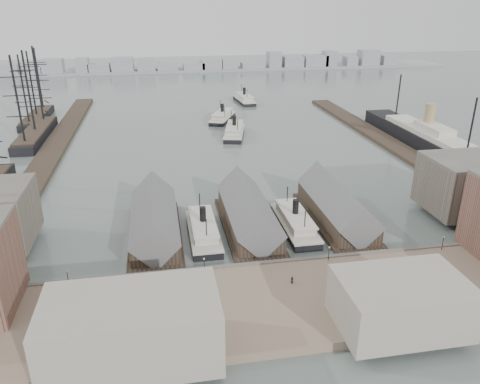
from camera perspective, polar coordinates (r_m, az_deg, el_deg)
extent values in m
plane|color=#515E5A|center=(118.85, 2.59, -8.16)|extent=(900.00, 900.00, 0.00)
cube|color=#786351|center=(102.10, 5.11, -13.30)|extent=(180.00, 30.00, 2.00)
cube|color=#59544C|center=(113.93, 3.18, -8.97)|extent=(180.00, 1.20, 2.30)
cube|color=#2D231C|center=(213.05, -21.93, 4.57)|extent=(10.00, 220.00, 1.60)
cube|color=#2D231C|center=(223.09, 17.34, 5.95)|extent=(10.00, 180.00, 1.60)
cube|color=#2D231C|center=(130.23, -10.27, -5.30)|extent=(14.00, 42.00, 1.20)
cube|color=#2D231C|center=(129.72, -10.36, -3.89)|extent=(12.00, 36.00, 5.00)
cube|color=#59595B|center=(128.60, -10.44, -2.85)|extent=(12.60, 37.00, 12.60)
cube|color=#2D231C|center=(132.27, 1.08, -4.45)|extent=(14.00, 42.00, 1.20)
cube|color=#2D231C|center=(131.77, 1.00, -3.06)|extent=(12.00, 36.00, 5.00)
cube|color=#59595B|center=(130.67, 1.01, -2.03)|extent=(12.60, 37.00, 12.60)
cube|color=#2D231C|center=(139.23, 11.65, -3.50)|extent=(14.00, 42.00, 1.20)
cube|color=#2D231C|center=(138.76, 11.60, -2.17)|extent=(12.00, 36.00, 5.00)
cube|color=#59595B|center=(137.71, 11.69, -1.19)|extent=(12.60, 37.00, 12.60)
cube|color=#60564C|center=(155.15, 26.65, 0.81)|extent=(28.00, 20.00, 15.00)
cube|color=gray|center=(96.51, 19.01, -12.64)|extent=(24.00, 16.00, 10.00)
cube|color=gray|center=(85.88, -12.98, -15.94)|extent=(30.00, 16.00, 12.00)
cylinder|color=black|center=(110.73, -20.24, -9.91)|extent=(0.16, 0.16, 3.60)
sphere|color=beige|center=(109.77, -20.37, -9.06)|extent=(0.44, 0.44, 0.44)
cylinder|color=black|center=(108.91, -4.38, -8.99)|extent=(0.16, 0.16, 3.60)
sphere|color=beige|center=(107.93, -4.41, -8.13)|extent=(0.44, 0.44, 0.44)
cylinder|color=black|center=(115.15, 10.76, -7.47)|extent=(0.16, 0.16, 3.60)
sphere|color=beige|center=(114.23, 10.83, -6.64)|extent=(0.44, 0.44, 0.44)
cylinder|color=black|center=(128.29, 23.47, -5.79)|extent=(0.16, 0.16, 3.60)
sphere|color=beige|center=(127.46, 23.60, -5.03)|extent=(0.44, 0.44, 0.44)
cube|color=gray|center=(444.17, -7.34, 14.65)|extent=(500.00, 40.00, 2.00)
cube|color=gray|center=(449.91, -26.58, 13.17)|extent=(20.65, 14.00, 10.28)
cube|color=gray|center=(444.75, -23.82, 13.34)|extent=(14.71, 14.00, 7.23)
cube|color=gray|center=(441.12, -21.86, 13.96)|extent=(17.63, 14.00, 13.23)
cube|color=gray|center=(437.06, -18.64, 14.34)|extent=(10.74, 14.00, 13.58)
cube|color=gray|center=(435.70, -16.78, 14.20)|extent=(18.06, 14.00, 8.64)
cube|color=gray|center=(433.73, -14.11, 14.74)|extent=(18.55, 14.00, 13.29)
cube|color=gray|center=(433.01, -11.35, 14.91)|extent=(15.33, 14.00, 12.47)
cube|color=gray|center=(433.37, -8.82, 14.83)|extent=(17.56, 14.00, 8.72)
cube|color=gray|center=(434.71, -5.65, 14.93)|extent=(18.76, 14.00, 7.63)
cube|color=gray|center=(436.11, -3.51, 15.20)|extent=(17.61, 14.00, 10.35)
cube|color=gray|center=(438.31, -1.33, 15.26)|extent=(13.38, 14.00, 10.30)
cube|color=gray|center=(442.36, 1.53, 15.10)|extent=(20.73, 14.00, 6.75)
cube|color=gray|center=(446.29, 4.16, 15.69)|extent=(11.51, 14.00, 15.57)
cube|color=gray|center=(451.22, 6.43, 15.41)|extent=(18.17, 14.00, 11.26)
cube|color=gray|center=(457.77, 9.14, 15.41)|extent=(21.81, 14.00, 11.83)
cube|color=gray|center=(462.23, 10.84, 15.59)|extent=(11.12, 14.00, 15.50)
cube|color=gray|center=(470.18, 13.25, 15.20)|extent=(10.90, 14.00, 10.29)
cube|color=gray|center=(477.26, 15.37, 15.43)|extent=(17.95, 14.00, 15.72)
cube|color=gray|center=(486.32, 17.55, 15.01)|extent=(14.21, 14.00, 10.51)
cube|color=black|center=(129.11, -4.48, -5.12)|extent=(7.52, 26.32, 1.69)
cube|color=beige|center=(128.55, -4.49, -4.63)|extent=(7.90, 26.32, 0.47)
cube|color=beige|center=(127.96, -4.51, -4.11)|extent=(6.11, 18.80, 2.07)
cube|color=beige|center=(127.37, -4.53, -3.58)|extent=(6.58, 20.68, 0.38)
cylinder|color=black|center=(126.48, -4.56, -2.74)|extent=(1.69, 1.69, 4.23)
cylinder|color=black|center=(134.23, -4.93, -1.29)|extent=(0.28, 0.28, 5.64)
cylinder|color=black|center=(119.00, -4.13, -4.54)|extent=(0.28, 0.28, 5.64)
cube|color=black|center=(133.84, 6.68, -4.15)|extent=(7.63, 26.70, 1.72)
cube|color=beige|center=(133.29, 6.70, -3.67)|extent=(8.01, 26.70, 0.48)
cube|color=beige|center=(132.71, 6.73, -3.16)|extent=(6.20, 19.07, 2.10)
cube|color=beige|center=(132.14, 6.76, -2.63)|extent=(6.67, 20.98, 0.38)
cylinder|color=black|center=(131.27, 6.80, -1.81)|extent=(1.72, 1.72, 4.29)
cylinder|color=black|center=(138.86, 5.79, -0.44)|extent=(0.29, 0.29, 5.72)
cylinder|color=black|center=(123.96, 7.92, -3.49)|extent=(0.29, 0.29, 5.72)
cube|color=black|center=(224.13, -0.70, 7.09)|extent=(14.49, 29.52, 1.83)
cube|color=beige|center=(223.79, -0.70, 7.41)|extent=(14.88, 29.61, 0.51)
cube|color=beige|center=(223.42, -0.70, 7.77)|extent=(11.12, 21.27, 2.23)
cube|color=beige|center=(223.06, -0.71, 8.12)|extent=(12.09, 23.36, 0.41)
cylinder|color=black|center=(222.52, -0.71, 8.67)|extent=(1.83, 1.83, 4.57)
cylinder|color=black|center=(231.32, -1.09, 9.16)|extent=(0.30, 0.30, 6.09)
cylinder|color=black|center=(213.84, -0.30, 8.05)|extent=(0.30, 0.30, 6.09)
cube|color=black|center=(253.27, -2.15, 8.88)|extent=(17.67, 27.68, 1.73)
cube|color=beige|center=(252.98, -2.16, 9.15)|extent=(18.02, 27.83, 0.48)
cube|color=beige|center=(252.67, -2.16, 9.45)|extent=(13.31, 20.07, 2.11)
cube|color=beige|center=(252.37, -2.16, 9.74)|extent=(14.51, 22.02, 0.38)
cylinder|color=black|center=(251.91, -2.17, 10.21)|extent=(1.73, 1.73, 4.31)
cylinder|color=black|center=(260.30, -2.45, 10.57)|extent=(0.29, 0.29, 5.75)
cylinder|color=black|center=(243.62, -1.88, 9.74)|extent=(0.29, 0.29, 5.75)
cube|color=black|center=(299.00, 0.53, 11.01)|extent=(9.96, 28.07, 1.77)
cube|color=beige|center=(298.75, 0.53, 11.26)|extent=(10.36, 28.10, 0.49)
cube|color=beige|center=(298.48, 0.53, 11.51)|extent=(7.89, 20.11, 2.16)
cube|color=beige|center=(298.22, 0.53, 11.77)|extent=(8.53, 22.11, 0.39)
cylinder|color=black|center=(297.83, 0.53, 12.18)|extent=(1.77, 1.77, 4.43)
cylinder|color=black|center=(306.43, 0.22, 12.44)|extent=(0.30, 0.30, 5.90)
cylinder|color=black|center=(289.31, 0.86, 11.83)|extent=(0.30, 0.30, 5.90)
cube|color=black|center=(239.18, -23.61, 6.44)|extent=(9.70, 56.02, 3.88)
cube|color=#2D231C|center=(238.64, -23.70, 6.96)|extent=(9.16, 50.42, 0.65)
cylinder|color=black|center=(216.46, -25.49, 9.99)|extent=(0.86, 0.86, 36.63)
cylinder|color=black|center=(235.14, -24.36, 11.02)|extent=(0.86, 0.86, 36.63)
cylinder|color=black|center=(253.96, -23.40, 11.90)|extent=(0.86, 0.86, 36.63)
cube|color=black|center=(273.83, -23.48, 8.28)|extent=(8.81, 48.95, 3.52)
cube|color=#2D231C|center=(273.39, -23.54, 8.69)|extent=(8.32, 44.06, 0.59)
cylinder|color=black|center=(254.14, -24.89, 11.21)|extent=(0.78, 0.78, 33.29)
cylinder|color=black|center=(270.56, -24.07, 11.92)|extent=(0.78, 0.78, 33.29)
cylinder|color=black|center=(287.06, -23.33, 12.54)|extent=(0.78, 0.78, 33.29)
cube|color=black|center=(221.86, 21.67, 5.89)|extent=(13.12, 95.89, 6.06)
cube|color=beige|center=(220.85, 21.82, 6.89)|extent=(11.10, 55.51, 2.02)
cube|color=beige|center=(216.13, 22.60, 7.15)|extent=(8.07, 20.19, 3.03)
cylinder|color=tan|center=(219.24, 22.09, 8.66)|extent=(4.44, 4.44, 10.09)
imported|color=black|center=(101.50, -16.22, -13.23)|extent=(1.95, 1.92, 1.61)
cube|color=#3F2D21|center=(100.44, -17.50, -13.76)|extent=(2.97, 2.78, 0.25)
cylinder|color=black|center=(100.14, -17.25, -14.09)|extent=(0.92, 0.74, 1.10)
cylinder|color=black|center=(101.15, -17.69, -13.74)|extent=(0.92, 0.74, 1.10)
imported|color=black|center=(101.46, -6.58, -12.41)|extent=(1.91, 1.67, 1.49)
cube|color=#3F2D21|center=(100.11, -7.78, -12.91)|extent=(2.99, 2.71, 0.25)
cylinder|color=black|center=(99.85, -7.51, -13.25)|extent=(0.95, 0.69, 1.10)
cylinder|color=black|center=(100.78, -8.01, -12.91)|extent=(0.95, 0.69, 1.10)
imported|color=black|center=(108.33, 16.10, -10.74)|extent=(1.59, 1.78, 1.57)
cube|color=#3F2D21|center=(106.90, 14.95, -11.01)|extent=(2.83, 1.94, 0.25)
cylinder|color=black|center=(106.63, 15.15, -11.36)|extent=(1.10, 0.27, 1.10)
cylinder|color=black|center=(107.56, 14.72, -10.99)|extent=(1.10, 0.27, 1.10)
imported|color=black|center=(108.65, -22.71, -11.61)|extent=(0.72, 0.68, 1.59)
imported|color=black|center=(99.78, -22.75, -14.86)|extent=(0.70, 0.89, 1.80)
imported|color=black|center=(106.14, -8.90, -10.77)|extent=(0.72, 1.11, 1.62)
imported|color=black|center=(93.19, -3.33, -15.85)|extent=(0.85, 1.02, 1.62)
imported|color=black|center=(106.24, 6.37, -10.60)|extent=(0.85, 0.93, 1.60)
imported|color=black|center=(102.59, 12.73, -12.42)|extent=(0.44, 0.59, 1.56)
imported|color=black|center=(109.95, 12.27, -9.78)|extent=(0.79, 0.91, 1.59)
imported|color=black|center=(107.16, 19.69, -11.62)|extent=(0.91, 1.19, 1.63)
imported|color=black|center=(119.94, 20.91, -7.94)|extent=(0.97, 0.51, 1.57)
imported|color=black|center=(115.43, 21.35, -9.22)|extent=(0.93, 1.06, 1.72)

